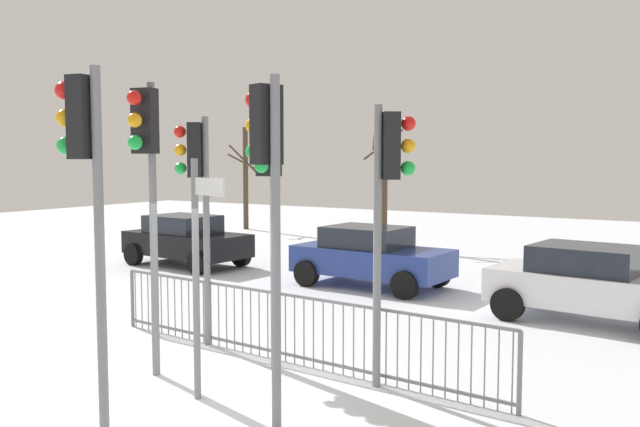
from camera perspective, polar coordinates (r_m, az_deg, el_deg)
ground_plane at (r=9.22m, az=-10.39°, el=-15.32°), size 60.00×60.00×0.00m
traffic_light_rear_left at (r=7.73m, az=-4.43°, el=3.49°), size 0.55×0.37×4.07m
traffic_light_foreground_left at (r=9.78m, az=-14.39°, el=4.19°), size 0.36×0.56×4.20m
traffic_light_foreground_right at (r=7.82m, az=-19.06°, el=3.60°), size 0.56×0.36×4.13m
traffic_light_rear_right at (r=9.18m, az=5.81°, el=2.69°), size 0.48×0.45×3.85m
traffic_light_mid_right at (r=9.82m, az=-4.29°, el=2.95°), size 0.36×0.56×3.88m
traffic_light_mid_left at (r=11.40m, az=-10.35°, el=2.91°), size 0.51×0.43×3.82m
direction_sign_post at (r=8.84m, az=-10.22°, el=-4.39°), size 0.75×0.32×3.14m
pedestrian_guard_railing at (r=10.59m, az=-2.92°, el=-9.46°), size 7.42×0.64×1.07m
car_white_trailing at (r=13.97m, az=21.90°, el=-5.43°), size 3.96×2.27×1.47m
car_black_near at (r=20.11m, az=-11.23°, el=-2.16°), size 3.92×2.18×1.47m
car_blue_mid at (r=16.57m, az=4.27°, el=-3.54°), size 3.88×2.09×1.47m
bare_tree_centre at (r=23.91m, az=5.48°, el=2.52°), size 1.60×1.52×4.66m
bare_tree_right at (r=29.88m, az=-6.20°, el=3.33°), size 1.56×2.09×4.84m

